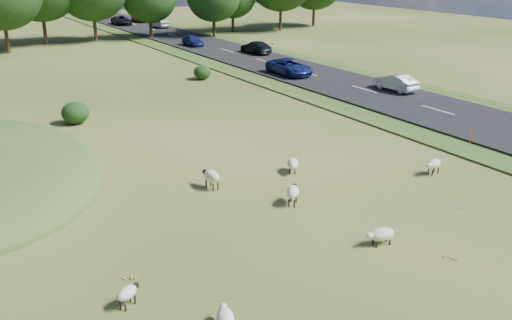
{
  "coord_description": "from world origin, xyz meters",
  "views": [
    {
      "loc": [
        -12.32,
        -19.44,
        10.94
      ],
      "look_at": [
        2.0,
        4.0,
        1.0
      ],
      "focal_mm": 40.0,
      "sensor_mm": 36.0,
      "label": 1
    }
  ],
  "objects_px": {
    "marker_post": "(470,138)",
    "car_6": "(256,47)",
    "sheep_3": "(381,234)",
    "car_1": "(289,67)",
    "sheep_0": "(293,164)",
    "car_5": "(193,41)",
    "car_3": "(396,82)",
    "car_4": "(161,23)",
    "sheep_5": "(211,176)",
    "car_2": "(122,20)",
    "car_0": "(139,18)",
    "sheep_6": "(434,164)",
    "sheep_1": "(293,192)",
    "sheep_2": "(128,293)",
    "sheep_4": "(225,318)"
  },
  "relations": [
    {
      "from": "sheep_1",
      "to": "car_3",
      "type": "distance_m",
      "value": 24.53
    },
    {
      "from": "sheep_1",
      "to": "sheep_5",
      "type": "xyz_separation_m",
      "value": [
        -2.34,
        3.66,
        0.02
      ]
    },
    {
      "from": "marker_post",
      "to": "car_0",
      "type": "height_order",
      "value": "car_0"
    },
    {
      "from": "car_3",
      "to": "car_6",
      "type": "height_order",
      "value": "car_6"
    },
    {
      "from": "sheep_3",
      "to": "car_2",
      "type": "relative_size",
      "value": 0.27
    },
    {
      "from": "sheep_4",
      "to": "car_4",
      "type": "height_order",
      "value": "car_4"
    },
    {
      "from": "sheep_4",
      "to": "car_2",
      "type": "bearing_deg",
      "value": 4.84
    },
    {
      "from": "sheep_0",
      "to": "sheep_2",
      "type": "bearing_deg",
      "value": -23.46
    },
    {
      "from": "sheep_3",
      "to": "car_0",
      "type": "xyz_separation_m",
      "value": [
        19.41,
        78.76,
        0.39
      ]
    },
    {
      "from": "sheep_5",
      "to": "car_0",
      "type": "xyz_separation_m",
      "value": [
        22.5,
        70.04,
        0.2
      ]
    },
    {
      "from": "sheep_3",
      "to": "car_1",
      "type": "relative_size",
      "value": 0.25
    },
    {
      "from": "sheep_1",
      "to": "car_0",
      "type": "distance_m",
      "value": 76.4
    },
    {
      "from": "car_4",
      "to": "car_6",
      "type": "height_order",
      "value": "car_4"
    },
    {
      "from": "sheep_6",
      "to": "car_4",
      "type": "distance_m",
      "value": 66.26
    },
    {
      "from": "sheep_1",
      "to": "car_5",
      "type": "distance_m",
      "value": 47.93
    },
    {
      "from": "car_3",
      "to": "sheep_1",
      "type": "bearing_deg",
      "value": 34.75
    },
    {
      "from": "sheep_2",
      "to": "car_6",
      "type": "xyz_separation_m",
      "value": [
        29.44,
        40.14,
        0.43
      ]
    },
    {
      "from": "car_3",
      "to": "car_5",
      "type": "height_order",
      "value": "car_3"
    },
    {
      "from": "marker_post",
      "to": "sheep_4",
      "type": "height_order",
      "value": "marker_post"
    },
    {
      "from": "car_3",
      "to": "car_4",
      "type": "xyz_separation_m",
      "value": [
        0.0,
        50.51,
        0.01
      ]
    },
    {
      "from": "sheep_5",
      "to": "car_2",
      "type": "relative_size",
      "value": 0.27
    },
    {
      "from": "marker_post",
      "to": "car_6",
      "type": "distance_m",
      "value": 35.55
    },
    {
      "from": "marker_post",
      "to": "sheep_5",
      "type": "relative_size",
      "value": 0.9
    },
    {
      "from": "sheep_5",
      "to": "car_3",
      "type": "distance_m",
      "value": 24.75
    },
    {
      "from": "sheep_0",
      "to": "car_5",
      "type": "height_order",
      "value": "car_5"
    },
    {
      "from": "sheep_2",
      "to": "sheep_5",
      "type": "distance_m",
      "value": 10.25
    },
    {
      "from": "sheep_6",
      "to": "car_2",
      "type": "xyz_separation_m",
      "value": [
        7.87,
        72.24,
        0.36
      ]
    },
    {
      "from": "sheep_3",
      "to": "car_6",
      "type": "bearing_deg",
      "value": -104.79
    },
    {
      "from": "sheep_6",
      "to": "car_1",
      "type": "bearing_deg",
      "value": -117.93
    },
    {
      "from": "sheep_3",
      "to": "sheep_6",
      "type": "relative_size",
      "value": 1.11
    },
    {
      "from": "sheep_1",
      "to": "car_3",
      "type": "bearing_deg",
      "value": -11.85
    },
    {
      "from": "sheep_1",
      "to": "sheep_6",
      "type": "bearing_deg",
      "value": -51.53
    },
    {
      "from": "sheep_2",
      "to": "car_5",
      "type": "distance_m",
      "value": 55.24
    },
    {
      "from": "sheep_3",
      "to": "car_1",
      "type": "distance_m",
      "value": 33.01
    },
    {
      "from": "car_4",
      "to": "car_6",
      "type": "distance_m",
      "value": 28.22
    },
    {
      "from": "car_0",
      "to": "car_5",
      "type": "height_order",
      "value": "car_5"
    },
    {
      "from": "car_2",
      "to": "car_3",
      "type": "distance_m",
      "value": 57.65
    },
    {
      "from": "sheep_2",
      "to": "car_2",
      "type": "bearing_deg",
      "value": 41.11
    },
    {
      "from": "sheep_3",
      "to": "car_3",
      "type": "height_order",
      "value": "car_3"
    },
    {
      "from": "marker_post",
      "to": "car_4",
      "type": "distance_m",
      "value": 63.51
    },
    {
      "from": "marker_post",
      "to": "car_1",
      "type": "relative_size",
      "value": 0.23
    },
    {
      "from": "car_2",
      "to": "sheep_6",
      "type": "bearing_deg",
      "value": -96.22
    },
    {
      "from": "sheep_4",
      "to": "car_2",
      "type": "height_order",
      "value": "car_2"
    },
    {
      "from": "sheep_5",
      "to": "car_6",
      "type": "bearing_deg",
      "value": -40.86
    },
    {
      "from": "sheep_3",
      "to": "car_1",
      "type": "bearing_deg",
      "value": -107.86
    },
    {
      "from": "car_4",
      "to": "car_3",
      "type": "bearing_deg",
      "value": 90.0
    },
    {
      "from": "sheep_2",
      "to": "car_2",
      "type": "relative_size",
      "value": 0.21
    },
    {
      "from": "car_4",
      "to": "car_6",
      "type": "xyz_separation_m",
      "value": [
        0.0,
        -28.22,
        -0.0
      ]
    },
    {
      "from": "sheep_4",
      "to": "sheep_6",
      "type": "height_order",
      "value": "sheep_6"
    },
    {
      "from": "sheep_2",
      "to": "car_4",
      "type": "distance_m",
      "value": 74.43
    }
  ]
}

